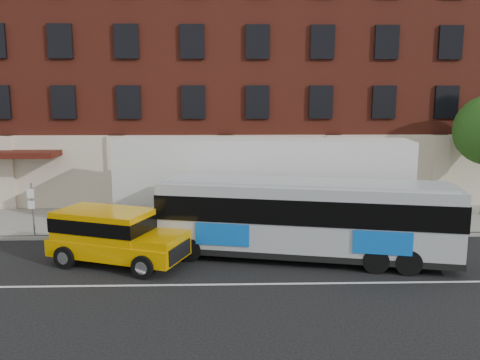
{
  "coord_description": "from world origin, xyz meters",
  "views": [
    {
      "loc": [
        0.01,
        -14.78,
        6.09
      ],
      "look_at": [
        0.61,
        5.5,
        2.7
      ],
      "focal_mm": 36.11,
      "sensor_mm": 36.0,
      "label": 1
    }
  ],
  "objects_px": {
    "yellow_suv": "(112,233)",
    "shipping_container": "(261,187)",
    "sign_pole": "(32,207)",
    "city_bus": "(305,217)"
  },
  "relations": [
    {
      "from": "yellow_suv",
      "to": "shipping_container",
      "type": "height_order",
      "value": "shipping_container"
    },
    {
      "from": "sign_pole",
      "to": "city_bus",
      "type": "xyz_separation_m",
      "value": [
        11.51,
        -3.14,
        0.24
      ]
    },
    {
      "from": "yellow_suv",
      "to": "shipping_container",
      "type": "distance_m",
      "value": 7.17
    },
    {
      "from": "city_bus",
      "to": "shipping_container",
      "type": "xyz_separation_m",
      "value": [
        -1.41,
        3.79,
        0.46
      ]
    },
    {
      "from": "sign_pole",
      "to": "city_bus",
      "type": "relative_size",
      "value": 0.22
    },
    {
      "from": "city_bus",
      "to": "yellow_suv",
      "type": "bearing_deg",
      "value": -177.96
    },
    {
      "from": "sign_pole",
      "to": "shipping_container",
      "type": "xyz_separation_m",
      "value": [
        10.1,
        0.65,
        0.7
      ]
    },
    {
      "from": "sign_pole",
      "to": "yellow_suv",
      "type": "xyz_separation_m",
      "value": [
        4.27,
        -3.4,
        -0.29
      ]
    },
    {
      "from": "yellow_suv",
      "to": "shipping_container",
      "type": "xyz_separation_m",
      "value": [
        5.83,
        4.05,
        0.99
      ]
    },
    {
      "from": "city_bus",
      "to": "shipping_container",
      "type": "distance_m",
      "value": 4.07
    }
  ]
}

